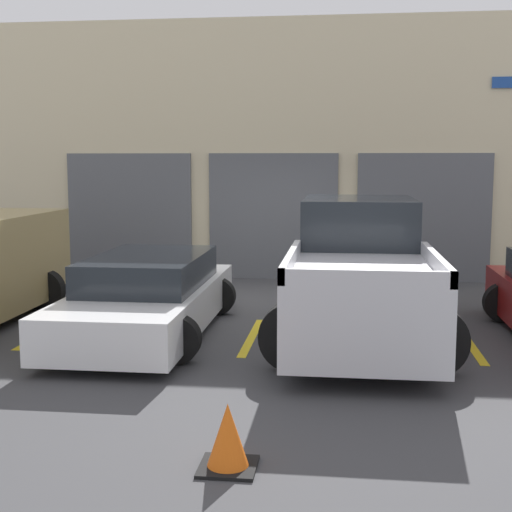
{
  "coord_description": "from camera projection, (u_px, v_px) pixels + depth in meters",
  "views": [
    {
      "loc": [
        1.25,
        -12.01,
        2.49
      ],
      "look_at": [
        0.0,
        -1.68,
        1.1
      ],
      "focal_mm": 50.0,
      "sensor_mm": 36.0,
      "label": 1
    }
  ],
  "objects": [
    {
      "name": "traffic_cone",
      "position": [
        228.0,
        439.0,
        5.77
      ],
      "size": [
        0.47,
        0.47,
        0.55
      ],
      "color": "black",
      "rests_on": "ground"
    },
    {
      "name": "parking_stripe_centre",
      "position": [
        252.0,
        337.0,
        10.15
      ],
      "size": [
        0.12,
        2.2,
        0.01
      ],
      "primitive_type": "cube",
      "color": "gold",
      "rests_on": "ground"
    },
    {
      "name": "ground_plane",
      "position": [
        268.0,
        306.0,
        12.29
      ],
      "size": [
        28.0,
        28.0,
        0.0
      ],
      "primitive_type": "plane",
      "color": "#3D3D3F"
    },
    {
      "name": "parking_stripe_right",
      "position": [
        470.0,
        343.0,
        9.79
      ],
      "size": [
        0.12,
        2.2,
        0.01
      ],
      "primitive_type": "cube",
      "color": "gold",
      "rests_on": "ground"
    },
    {
      "name": "sedan_white",
      "position": [
        148.0,
        297.0,
        10.28
      ],
      "size": [
        2.11,
        4.61,
        1.14
      ],
      "color": "white",
      "rests_on": "ground"
    },
    {
      "name": "pickup_truck",
      "position": [
        359.0,
        274.0,
        10.14
      ],
      "size": [
        2.46,
        5.06,
        1.92
      ],
      "color": "silver",
      "rests_on": "ground"
    },
    {
      "name": "parking_stripe_left",
      "position": [
        49.0,
        331.0,
        10.51
      ],
      "size": [
        0.12,
        2.2,
        0.01
      ],
      "primitive_type": "cube",
      "color": "gold",
      "rests_on": "ground"
    },
    {
      "name": "shophouse_building",
      "position": [
        284.0,
        152.0,
        15.18
      ],
      "size": [
        16.83,
        0.68,
        5.43
      ],
      "color": "beige",
      "rests_on": "ground"
    }
  ]
}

